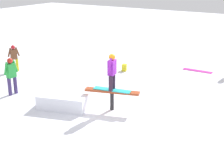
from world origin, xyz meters
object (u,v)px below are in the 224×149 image
bystander_brown (14,57)px  backpack_on_snow (124,68)px  main_rider_on_rail (112,72)px  rail_feature (112,94)px  loose_snowboard_magenta (197,71)px  bystander_green (11,74)px

bystander_brown → backpack_on_snow: (4.69, 2.99, -0.59)m
main_rider_on_rail → backpack_on_snow: 4.92m
rail_feature → main_rider_on_rail: bearing=0.0°
main_rider_on_rail → loose_snowboard_magenta: bearing=67.1°
rail_feature → loose_snowboard_magenta: (1.27, 6.28, -0.62)m
rail_feature → main_rider_on_rail: 0.81m
main_rider_on_rail → backpack_on_snow: main_rider_on_rail is taller
bystander_green → backpack_on_snow: bearing=161.3°
rail_feature → bystander_brown: (-6.62, 1.35, 0.13)m
bystander_green → bystander_brown: (-2.33, 2.20, -0.11)m
bystander_brown → loose_snowboard_magenta: (7.90, 4.93, -0.75)m
main_rider_on_rail → backpack_on_snow: (-1.93, 4.34, -1.27)m
main_rider_on_rail → bystander_brown: main_rider_on_rail is taller
main_rider_on_rail → bystander_brown: bearing=157.0°
bystander_green → main_rider_on_rail: bearing=107.0°
rail_feature → loose_snowboard_magenta: size_ratio=1.35×
main_rider_on_rail → bystander_green: 4.41m
loose_snowboard_magenta → bystander_green: bearing=50.6°
bystander_brown → backpack_on_snow: bearing=-25.0°
rail_feature → bystander_green: bystander_green is taller
rail_feature → main_rider_on_rail: size_ratio=1.41×
backpack_on_snow → loose_snowboard_magenta: bearing=-79.2°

